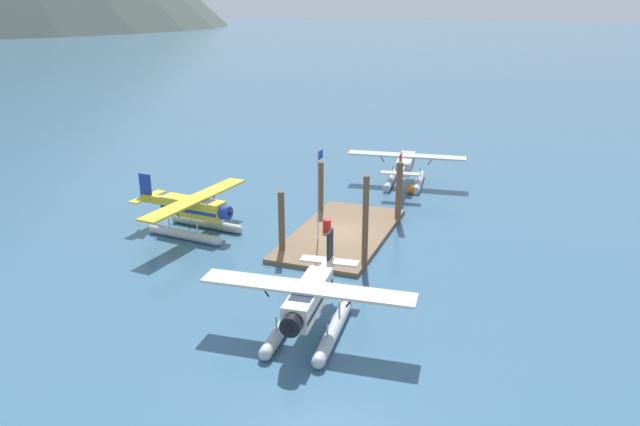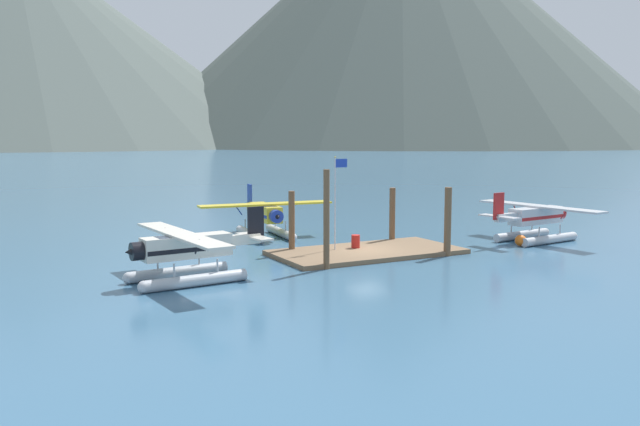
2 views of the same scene
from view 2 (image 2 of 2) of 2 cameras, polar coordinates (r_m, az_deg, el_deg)
The scene contains 14 objects.
ground_plane at distance 44.05m, azimuth 4.07°, elevation -3.56°, with size 1200.00×1200.00×0.00m, color #38607F.
dock_platform at distance 44.03m, azimuth 4.07°, elevation -3.37°, with size 12.44×6.19×0.30m, color brown.
piling_near_left at distance 38.67m, azimuth 0.56°, elevation -0.57°, with size 0.37×0.37×5.89m, color brown.
piling_near_right at distance 43.78m, azimuth 10.97°, elevation -0.75°, with size 0.46×0.46×4.51m, color brown.
piling_far_left at distance 43.99m, azimuth -2.46°, elevation -0.81°, with size 0.42×0.42×4.18m, color brown.
piling_far_right at distance 48.46m, azimuth 6.26°, elevation -0.22°, with size 0.44×0.44×4.06m, color brown.
flagpole at distance 43.54m, azimuth 1.45°, elevation 1.83°, with size 0.95×0.10×6.18m.
fuel_drum at distance 44.59m, azimuth 3.09°, elevation -2.46°, with size 0.62×0.62×0.88m.
mooring_buoy at distance 49.13m, azimuth 16.93°, elevation -2.29°, with size 0.81×0.81×0.81m, color orange.
mountain_ridge_west_peak at distance 553.00m, azimuth 6.90°, elevation 16.20°, with size 435.59×435.59×198.52m.
mountain_ridge_east_peak at distance 538.08m, azimuth -24.74°, elevation 13.34°, with size 411.41×411.41×150.79m.
seaplane_yellow_bow_left at distance 51.04m, azimuth -4.75°, elevation -0.36°, with size 10.49×7.96×3.84m.
seaplane_cream_port_aft at distance 36.10m, azimuth -11.47°, elevation -3.43°, with size 7.96×10.48×3.84m.
seaplane_silver_stbd_aft at distance 51.52m, azimuth 18.16°, elevation -0.61°, with size 7.95×10.49×3.84m.
Camera 2 is at (-22.93, -36.79, 7.86)m, focal length 37.07 mm.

